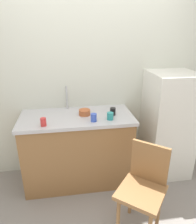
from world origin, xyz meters
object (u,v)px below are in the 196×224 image
object	(u,v)px
chair	(143,186)
cup_teal	(110,116)
refrigerator	(168,125)
cup_black	(113,111)
cup_red	(43,122)
terracotta_bowl	(85,112)
cup_blue	(94,118)

from	to	relation	value
chair	cup_teal	distance (m)	0.81
chair	cup_teal	bearing A→B (deg)	146.53
refrigerator	cup_teal	size ratio (longest dim) A/B	16.52
chair	cup_teal	world-z (taller)	cup_teal
chair	cup_black	world-z (taller)	cup_black
refrigerator	cup_red	size ratio (longest dim) A/B	15.85
terracotta_bowl	cup_teal	size ratio (longest dim) A/B	1.61
refrigerator	cup_black	xyz separation A→B (m)	(-0.76, -0.06, 0.26)
terracotta_bowl	cup_black	bearing A→B (deg)	-8.75
cup_black	cup_blue	size ratio (longest dim) A/B	0.99
terracotta_bowl	refrigerator	bearing A→B (deg)	0.54
cup_black	cup_red	bearing A→B (deg)	-167.23
refrigerator	chair	world-z (taller)	refrigerator
refrigerator	cup_black	distance (m)	0.81
terracotta_bowl	cup_teal	bearing A→B (deg)	-33.30
terracotta_bowl	cup_red	bearing A→B (deg)	-153.38
chair	terracotta_bowl	size ratio (longest dim) A/B	6.62
terracotta_bowl	cup_black	size ratio (longest dim) A/B	1.52
terracotta_bowl	cup_black	world-z (taller)	cup_black
chair	terracotta_bowl	xyz separation A→B (m)	(-0.47, 0.82, 0.45)
cup_blue	cup_teal	xyz separation A→B (m)	(0.19, 0.02, -0.00)
terracotta_bowl	cup_blue	distance (m)	0.21
terracotta_bowl	cup_teal	xyz separation A→B (m)	(0.27, -0.18, 0.01)
refrigerator	cup_teal	xyz separation A→B (m)	(-0.82, -0.19, 0.26)
cup_red	terracotta_bowl	bearing A→B (deg)	26.62
cup_teal	terracotta_bowl	bearing A→B (deg)	146.70
terracotta_bowl	cup_black	xyz separation A→B (m)	(0.33, -0.05, 0.01)
terracotta_bowl	cup_black	distance (m)	0.33
chair	cup_red	bearing A→B (deg)	-172.94
cup_blue	cup_red	world-z (taller)	cup_blue
cup_teal	refrigerator	bearing A→B (deg)	12.98
cup_blue	chair	bearing A→B (deg)	-58.44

